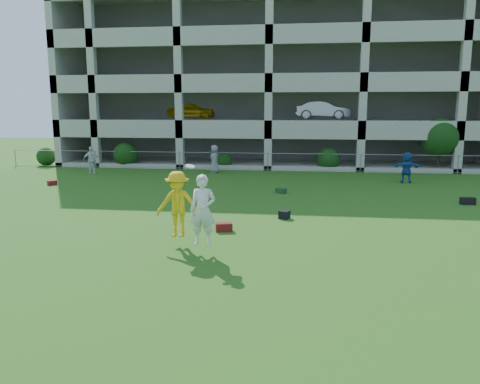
# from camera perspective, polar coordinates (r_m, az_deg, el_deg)

# --- Properties ---
(ground) EXTENTS (100.00, 100.00, 0.00)m
(ground) POSITION_cam_1_polar(r_m,az_deg,el_deg) (12.66, -2.97, -8.61)
(ground) COLOR #235114
(ground) RESTS_ON ground
(bystander_b) EXTENTS (1.10, 0.78, 1.74)m
(bystander_b) POSITION_cam_1_polar(r_m,az_deg,el_deg) (30.89, -17.68, 3.73)
(bystander_b) COLOR silver
(bystander_b) RESTS_ON ground
(bystander_c) EXTENTS (0.83, 1.01, 1.79)m
(bystander_c) POSITION_cam_1_polar(r_m,az_deg,el_deg) (29.85, -3.13, 4.03)
(bystander_c) COLOR gray
(bystander_c) RESTS_ON ground
(bystander_d) EXTENTS (1.61, 0.62, 1.70)m
(bystander_d) POSITION_cam_1_polar(r_m,az_deg,el_deg) (27.47, 19.64, 2.83)
(bystander_d) COLOR #214C97
(bystander_d) RESTS_ON ground
(bag_red_a) EXTENTS (0.61, 0.43, 0.28)m
(bag_red_a) POSITION_cam_1_polar(r_m,az_deg,el_deg) (15.75, -1.97, -4.30)
(bag_red_a) COLOR #510E14
(bag_red_a) RESTS_ON ground
(crate_d) EXTENTS (0.46, 0.46, 0.30)m
(crate_d) POSITION_cam_1_polar(r_m,az_deg,el_deg) (17.61, 5.43, -2.76)
(crate_d) COLOR black
(crate_d) RESTS_ON ground
(bag_black_e) EXTENTS (0.61, 0.33, 0.30)m
(bag_black_e) POSITION_cam_1_polar(r_m,az_deg,el_deg) (22.35, 26.01, -0.99)
(bag_black_e) COLOR black
(bag_black_e) RESTS_ON ground
(bag_red_f) EXTENTS (0.51, 0.52, 0.24)m
(bag_red_f) POSITION_cam_1_polar(r_m,az_deg,el_deg) (27.15, -21.93, 1.05)
(bag_red_f) COLOR maroon
(bag_red_f) RESTS_ON ground
(bag_green_g) EXTENTS (0.58, 0.55, 0.25)m
(bag_green_g) POSITION_cam_1_polar(r_m,az_deg,el_deg) (22.83, 5.02, 0.16)
(bag_green_g) COLOR #153B1A
(bag_green_g) RESTS_ON ground
(frisbee_contest) EXTENTS (1.91, 1.27, 2.23)m
(frisbee_contest) POSITION_cam_1_polar(r_m,az_deg,el_deg) (13.71, -6.79, -1.67)
(frisbee_contest) COLOR gold
(frisbee_contest) RESTS_ON ground
(parking_garage) EXTENTS (30.00, 14.00, 12.00)m
(parking_garage) POSITION_cam_1_polar(r_m,az_deg,el_deg) (39.60, 4.41, 12.94)
(parking_garage) COLOR #9E998C
(parking_garage) RESTS_ON ground
(fence) EXTENTS (36.06, 0.06, 1.20)m
(fence) POSITION_cam_1_polar(r_m,az_deg,el_deg) (31.06, 3.40, 3.74)
(fence) COLOR gray
(fence) RESTS_ON ground
(shrub_row) EXTENTS (34.38, 2.52, 3.50)m
(shrub_row) POSITION_cam_1_polar(r_m,az_deg,el_deg) (31.68, 11.85, 5.30)
(shrub_row) COLOR #163D11
(shrub_row) RESTS_ON ground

